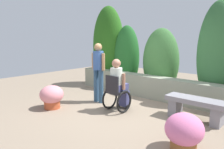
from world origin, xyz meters
The scene contains 8 objects.
ground_plane centered at (0.00, 0.00, 0.00)m, with size 13.67×13.67×0.00m, color gray.
stone_retaining_wall centered at (0.00, 1.59, 0.34)m, with size 5.84×0.43×0.68m, color gray.
hedge_backdrop centered at (-0.44, 2.15, 1.31)m, with size 6.10×0.96×3.04m.
stone_bench centered at (1.69, 0.64, 0.33)m, with size 1.31×0.45×0.51m.
person_in_wheelchair centered at (-0.05, -0.03, 0.62)m, with size 0.53×0.66×1.33m.
person_standing_companion centered at (-0.93, 0.16, 0.98)m, with size 0.49×0.30×1.69m.
flower_pot_purple_near centered at (-1.45, -1.06, 0.32)m, with size 0.62×0.62×0.61m.
flower_pot_terracotta_by_wall centered at (2.06, -0.81, 0.32)m, with size 0.63×0.63×0.63m.
Camera 1 is at (3.41, -4.08, 1.85)m, focal length 34.65 mm.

